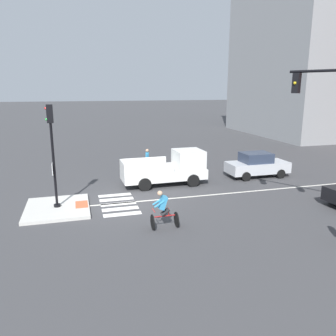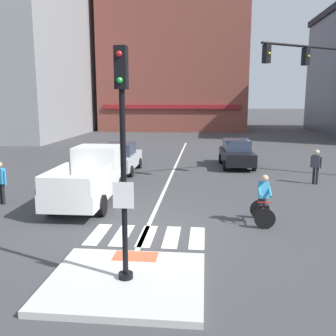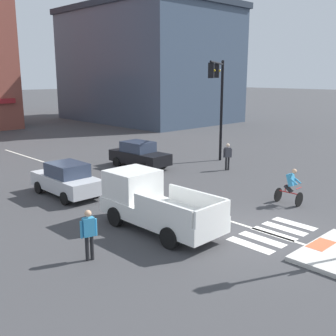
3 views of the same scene
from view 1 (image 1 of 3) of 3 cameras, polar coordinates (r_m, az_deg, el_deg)
The scene contains 15 objects.
ground_plane at distance 17.38m, azimuth -8.16°, elevation -6.08°, with size 300.00×300.00×0.00m, color #3D3D3F.
traffic_island at distance 17.27m, azimuth -18.42°, elevation -6.52°, with size 3.44×3.02×0.15m, color beige.
tactile_pad_front at distance 17.21m, azimuth -14.57°, elevation -6.04°, with size 1.10×0.60×0.01m, color #DB5B38.
signal_pole at distance 16.52m, azimuth -19.22°, elevation 3.42°, with size 0.44×0.38×4.92m.
crosswalk_stripe_a at distance 18.78m, azimuth -9.09°, elevation -4.60°, with size 0.44×1.80×0.01m, color silver.
crosswalk_stripe_b at distance 18.07m, azimuth -8.81°, elevation -5.32°, with size 0.44×1.80×0.01m, color silver.
crosswalk_stripe_c at distance 17.37m, azimuth -8.50°, elevation -6.09°, with size 0.44×1.80×0.01m, color silver.
crosswalk_stripe_d at distance 16.67m, azimuth -8.17°, elevation -6.93°, with size 0.44×1.80×0.01m, color silver.
crosswalk_stripe_e at distance 15.97m, azimuth -7.81°, elevation -7.84°, with size 0.44×1.80×0.01m, color silver.
lane_centre_line at distance 21.10m, azimuth 19.84°, elevation -3.23°, with size 0.14×28.00×0.01m, color silver.
building_far_block at distance 49.38m, azimuth 25.67°, elevation 17.66°, with size 18.24×19.67×20.92m.
car_silver_westbound_far at distance 23.01m, azimuth 15.00°, elevation 0.54°, with size 1.85×4.10×1.64m.
pickup_truck_white_westbound_near at distance 20.44m, azimuth 0.54°, elevation -0.11°, with size 2.12×5.13×2.08m.
cyclist at distance 14.00m, azimuth -0.84°, elevation -7.03°, with size 0.68×1.10×1.68m.
pedestrian_at_curb_left at distance 23.41m, azimuth -3.57°, elevation 1.62°, with size 0.53×0.31×1.67m.
Camera 1 is at (16.27, -2.01, 5.76)m, focal length 35.57 mm.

